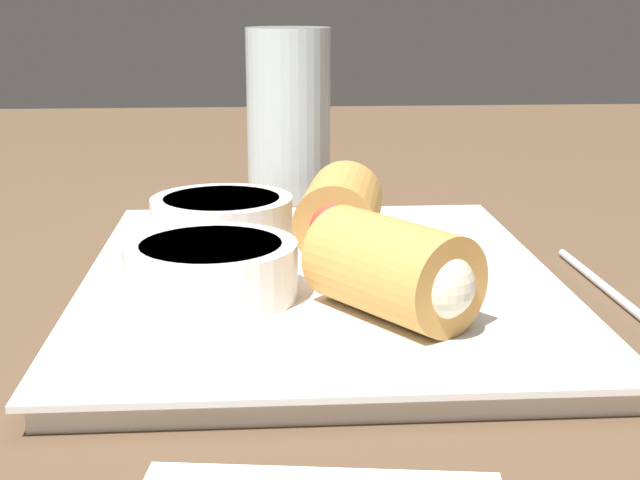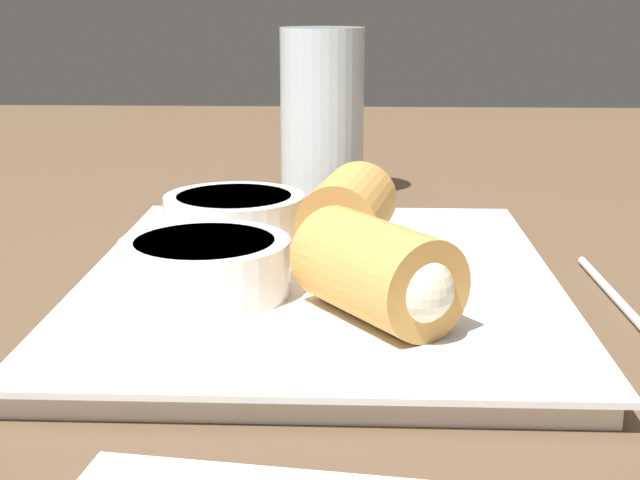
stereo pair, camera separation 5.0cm
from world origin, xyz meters
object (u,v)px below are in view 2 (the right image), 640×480
at_px(dipping_bowl_near, 205,264).
at_px(drinking_glass, 325,114).
at_px(dipping_bowl_far, 234,215).
at_px(serving_plate, 320,286).

bearing_deg(dipping_bowl_near, drinking_glass, -9.74).
bearing_deg(dipping_bowl_far, drinking_glass, -14.55).
xyz_separation_m(serving_plate, dipping_bowl_near, (-0.04, 0.06, 0.02)).
xyz_separation_m(dipping_bowl_near, drinking_glass, (0.30, -0.05, 0.04)).
distance_m(serving_plate, dipping_bowl_near, 0.07).
xyz_separation_m(serving_plate, drinking_glass, (0.26, 0.01, 0.06)).
relative_size(serving_plate, drinking_glass, 2.28).
xyz_separation_m(serving_plate, dipping_bowl_far, (0.07, 0.06, 0.02)).
bearing_deg(dipping_bowl_far, dipping_bowl_near, 179.38).
bearing_deg(dipping_bowl_far, serving_plate, -140.59).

